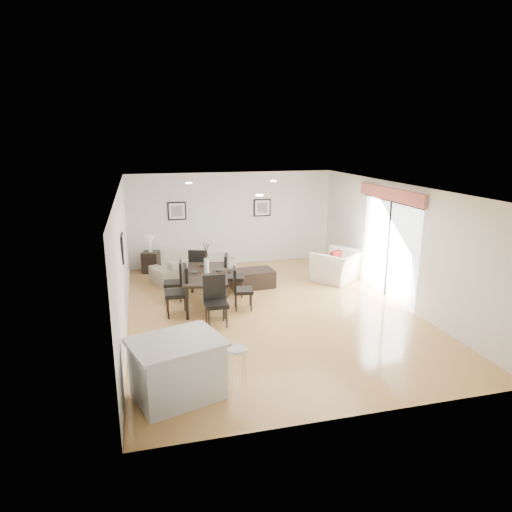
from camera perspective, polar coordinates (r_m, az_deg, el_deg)
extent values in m
plane|color=tan|center=(10.04, 1.72, -6.89)|extent=(8.00, 8.00, 0.00)
cube|color=silver|center=(13.42, -2.98, 4.67)|extent=(6.00, 0.04, 2.70)
cube|color=silver|center=(6.08, 12.43, -8.42)|extent=(6.00, 0.04, 2.70)
cube|color=silver|center=(9.27, -16.33, -0.55)|extent=(0.04, 8.00, 2.70)
cube|color=silver|center=(10.83, 17.23, 1.55)|extent=(0.04, 8.00, 2.70)
cube|color=white|center=(9.38, 1.85, 8.62)|extent=(6.00, 8.00, 0.02)
imported|color=gray|center=(12.30, -7.79, -1.32)|extent=(2.38, 1.64, 0.65)
imported|color=#EEE4CD|center=(12.19, 10.16, -1.22)|extent=(1.61, 1.58, 0.79)
imported|color=#355424|center=(13.64, 23.79, -0.79)|extent=(0.49, 0.49, 0.68)
cube|color=black|center=(10.22, -6.16, -2.26)|extent=(1.21, 1.94, 0.06)
cylinder|color=black|center=(9.57, -8.60, -5.94)|extent=(0.07, 0.07, 0.69)
cylinder|color=black|center=(11.16, -8.01, -2.87)|extent=(0.07, 0.07, 0.69)
cylinder|color=black|center=(9.54, -3.87, -5.87)|extent=(0.07, 0.07, 0.69)
cylinder|color=black|center=(11.14, -3.97, -2.80)|extent=(0.07, 0.07, 0.69)
cube|color=black|center=(9.80, -9.94, -4.64)|extent=(0.49, 0.49, 0.08)
cube|color=black|center=(9.72, -8.78, -2.86)|extent=(0.07, 0.48, 0.58)
cylinder|color=black|center=(10.06, -11.04, -5.77)|extent=(0.04, 0.04, 0.44)
cylinder|color=black|center=(10.08, -8.88, -5.63)|extent=(0.04, 0.04, 0.44)
cylinder|color=black|center=(9.70, -10.91, -6.54)|extent=(0.04, 0.04, 0.44)
cylinder|color=black|center=(9.73, -8.66, -6.39)|extent=(0.04, 0.04, 0.44)
cube|color=black|center=(10.68, -10.33, -3.38)|extent=(0.46, 0.46, 0.07)
cube|color=black|center=(10.59, -9.41, -1.99)|extent=(0.10, 0.42, 0.50)
cylinder|color=black|center=(10.91, -11.12, -4.29)|extent=(0.03, 0.03, 0.38)
cylinder|color=black|center=(10.90, -9.39, -4.23)|extent=(0.03, 0.03, 0.38)
cylinder|color=black|center=(10.60, -11.19, -4.86)|extent=(0.03, 0.03, 0.38)
cylinder|color=black|center=(10.59, -9.40, -4.80)|extent=(0.03, 0.03, 0.38)
cube|color=black|center=(10.02, -1.62, -4.34)|extent=(0.48, 0.48, 0.07)
cube|color=black|center=(9.92, -2.70, -2.92)|extent=(0.12, 0.43, 0.51)
cylinder|color=black|center=(9.95, -0.59, -5.88)|extent=(0.03, 0.03, 0.39)
cylinder|color=black|center=(9.93, -2.51, -5.94)|extent=(0.03, 0.03, 0.39)
cylinder|color=black|center=(10.26, -0.75, -5.23)|extent=(0.03, 0.03, 0.39)
cylinder|color=black|center=(10.24, -2.61, -5.29)|extent=(0.03, 0.03, 0.39)
cube|color=black|center=(10.85, -2.68, -2.68)|extent=(0.55, 0.55, 0.08)
cube|color=black|center=(10.78, -3.75, -1.23)|extent=(0.17, 0.45, 0.54)
cylinder|color=black|center=(10.75, -1.77, -4.22)|extent=(0.04, 0.04, 0.41)
cylinder|color=black|center=(10.77, -3.66, -4.21)|extent=(0.04, 0.04, 0.41)
cylinder|color=black|center=(11.09, -1.71, -3.62)|extent=(0.04, 0.04, 0.41)
cylinder|color=black|center=(11.10, -3.54, -3.61)|extent=(0.04, 0.04, 0.41)
cube|color=black|center=(9.18, -5.00, -6.02)|extent=(0.46, 0.46, 0.08)
cube|color=black|center=(9.27, -5.25, -3.94)|extent=(0.45, 0.06, 0.54)
cylinder|color=black|center=(9.08, -5.89, -7.95)|extent=(0.04, 0.04, 0.41)
cylinder|color=black|center=(9.41, -6.23, -7.14)|extent=(0.04, 0.04, 0.41)
cylinder|color=black|center=(9.14, -3.67, -7.76)|extent=(0.04, 0.04, 0.41)
cylinder|color=black|center=(9.46, -4.09, -6.96)|extent=(0.04, 0.04, 0.41)
cube|color=black|center=(11.45, -7.01, -1.79)|extent=(0.59, 0.59, 0.08)
cube|color=black|center=(11.18, -7.28, -0.66)|extent=(0.45, 0.21, 0.55)
cylinder|color=black|center=(11.65, -5.92, -2.75)|extent=(0.04, 0.04, 0.42)
cylinder|color=black|center=(11.32, -6.28, -3.30)|extent=(0.04, 0.04, 0.42)
cylinder|color=black|center=(11.73, -7.65, -2.69)|extent=(0.04, 0.04, 0.42)
cylinder|color=black|center=(11.39, -8.06, -3.23)|extent=(0.04, 0.04, 0.42)
cylinder|color=white|center=(10.17, -6.19, -1.21)|extent=(0.11, 0.11, 0.33)
cylinder|color=black|center=(10.26, -4.61, -1.96)|extent=(0.32, 0.32, 0.01)
cylinder|color=black|center=(10.25, -4.61, -1.81)|extent=(0.17, 0.17, 0.05)
cylinder|color=black|center=(10.71, -6.57, -1.29)|extent=(0.32, 0.32, 0.01)
cylinder|color=black|center=(10.70, -6.58, -1.14)|extent=(0.17, 0.17, 0.05)
cylinder|color=black|center=(10.18, -7.74, -2.18)|extent=(0.32, 0.32, 0.01)
cylinder|color=black|center=(10.17, -7.74, -2.02)|extent=(0.17, 0.17, 0.05)
cylinder|color=black|center=(9.73, -5.72, -2.93)|extent=(0.32, 0.32, 0.01)
cylinder|color=black|center=(9.72, -5.73, -2.77)|extent=(0.17, 0.17, 0.05)
cube|color=black|center=(11.52, -0.56, -2.84)|extent=(1.14, 0.73, 0.44)
cube|color=black|center=(13.07, -12.97, -0.73)|extent=(0.55, 0.55, 0.59)
cylinder|color=white|center=(12.97, -13.07, 0.92)|extent=(0.11, 0.11, 0.19)
cone|color=beige|center=(12.92, -13.13, 1.89)|extent=(0.23, 0.23, 0.26)
cube|color=maroon|center=(11.98, 9.95, -0.27)|extent=(0.38, 0.31, 0.38)
cube|color=silver|center=(6.90, -9.79, -13.95)|extent=(1.39, 1.20, 0.84)
cube|color=silver|center=(6.69, -9.96, -10.58)|extent=(1.52, 1.32, 0.06)
cylinder|color=silver|center=(6.90, -2.38, -11.61)|extent=(0.30, 0.30, 0.04)
cylinder|color=silver|center=(7.15, -1.72, -13.48)|extent=(0.02, 0.02, 0.64)
cylinder|color=silver|center=(7.12, -3.35, -13.66)|extent=(0.02, 0.02, 0.64)
cylinder|color=silver|center=(6.94, -3.02, -14.43)|extent=(0.02, 0.02, 0.64)
cylinder|color=silver|center=(6.98, -1.34, -14.25)|extent=(0.02, 0.02, 0.64)
cube|color=black|center=(13.13, -9.86, 5.57)|extent=(0.52, 0.03, 0.52)
cube|color=white|center=(13.13, -9.86, 5.57)|extent=(0.44, 0.04, 0.44)
cube|color=#5B5B56|center=(13.13, -9.86, 5.57)|extent=(0.30, 0.04, 0.30)
cube|color=black|center=(13.55, 0.78, 6.07)|extent=(0.52, 0.03, 0.52)
cube|color=white|center=(13.55, 0.78, 6.07)|extent=(0.44, 0.04, 0.44)
cube|color=#5B5B56|center=(13.55, 0.78, 6.07)|extent=(0.30, 0.04, 0.30)
cube|color=black|center=(9.00, -16.31, 0.97)|extent=(0.03, 0.52, 0.52)
cube|color=white|center=(9.00, -16.31, 0.97)|extent=(0.04, 0.44, 0.44)
cube|color=#5B5B56|center=(9.00, -16.31, 0.97)|extent=(0.04, 0.30, 0.30)
cube|color=white|center=(11.12, 16.25, 0.76)|extent=(0.02, 2.40, 2.25)
cube|color=black|center=(11.11, 16.16, 0.76)|extent=(0.03, 0.05, 2.25)
cube|color=black|center=(10.90, 16.60, 6.61)|extent=(0.03, 2.50, 0.05)
cube|color=maroon|center=(10.86, 16.47, 7.44)|extent=(0.10, 2.70, 0.28)
plane|color=gray|center=(12.54, 23.88, -3.71)|extent=(6.00, 6.00, 0.00)
cube|color=#29292C|center=(13.08, 28.44, 0.59)|extent=(0.08, 5.50, 1.80)
cube|color=brown|center=(14.77, 21.85, 3.17)|extent=(0.35, 0.35, 2.00)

